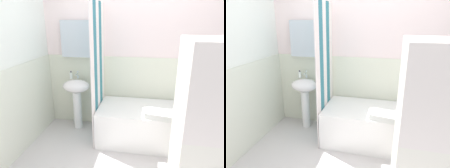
# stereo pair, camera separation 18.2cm
# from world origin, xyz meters

# --- Properties ---
(wall_back_tiled) EXTENTS (3.60, 0.18, 2.40)m
(wall_back_tiled) POSITION_xyz_m (-0.06, 1.26, 1.14)
(wall_back_tiled) COLOR white
(wall_back_tiled) RESTS_ON ground_plane
(wall_left_tiled) EXTENTS (0.07, 1.81, 2.40)m
(wall_left_tiled) POSITION_xyz_m (-1.57, 0.34, 1.12)
(wall_left_tiled) COLOR white
(wall_left_tiled) RESTS_ON ground_plane
(sink) EXTENTS (0.44, 0.34, 0.84)m
(sink) POSITION_xyz_m (-1.00, 1.03, 0.62)
(sink) COLOR white
(sink) RESTS_ON ground_plane
(faucet) EXTENTS (0.03, 0.12, 0.12)m
(faucet) POSITION_xyz_m (-1.00, 1.11, 0.90)
(faucet) COLOR silver
(faucet) RESTS_ON sink
(soap_dispenser) EXTENTS (0.05, 0.05, 0.13)m
(soap_dispenser) POSITION_xyz_m (-1.11, 1.10, 0.90)
(soap_dispenser) COLOR white
(soap_dispenser) RESTS_ON sink
(bathtub) EXTENTS (1.57, 0.75, 0.53)m
(bathtub) POSITION_xyz_m (0.21, 0.84, 0.27)
(bathtub) COLOR white
(bathtub) RESTS_ON ground_plane
(shower_curtain) EXTENTS (0.01, 0.75, 2.00)m
(shower_curtain) POSITION_xyz_m (-0.59, 0.84, 1.00)
(shower_curtain) COLOR white
(shower_curtain) RESTS_ON ground_plane
(body_wash_bottle) EXTENTS (0.04, 0.04, 0.15)m
(body_wash_bottle) POSITION_xyz_m (0.90, 1.15, 0.60)
(body_wash_bottle) COLOR gold
(body_wash_bottle) RESTS_ON bathtub
(shampoo_bottle) EXTENTS (0.05, 0.05, 0.17)m
(shampoo_bottle) POSITION_xyz_m (0.79, 1.14, 0.61)
(shampoo_bottle) COLOR #C9516C
(shampoo_bottle) RESTS_ON bathtub
(conditioner_bottle) EXTENTS (0.07, 0.07, 0.24)m
(conditioner_bottle) POSITION_xyz_m (0.70, 1.16, 0.64)
(conditioner_bottle) COLOR #32529E
(conditioner_bottle) RESTS_ON bathtub
(towel_folded) EXTENTS (0.38, 0.29, 0.08)m
(towel_folded) POSITION_xyz_m (0.28, 0.58, 0.57)
(towel_folded) COLOR silver
(towel_folded) RESTS_ON bathtub
(washer_dryer_stack) EXTENTS (0.60, 0.63, 1.62)m
(washer_dryer_stack) POSITION_xyz_m (0.70, -0.10, 0.81)
(washer_dryer_stack) COLOR white
(washer_dryer_stack) RESTS_ON ground_plane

